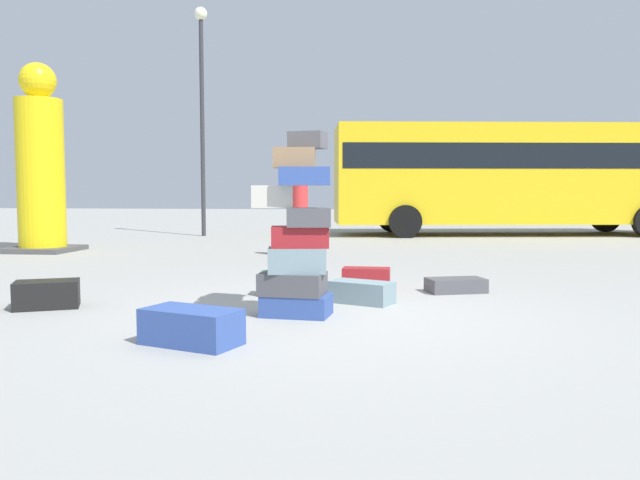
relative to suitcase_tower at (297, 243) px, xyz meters
name	(u,v)px	position (x,y,z in m)	size (l,w,h in m)	color
ground_plane	(324,315)	(0.27, 0.08, -0.73)	(80.00, 80.00, 0.00)	#9E9E99
suitcase_tower	(297,243)	(0.00, 0.00, 0.00)	(0.81, 0.67, 1.85)	#334F99
suitcase_black_upright_blue	(47,294)	(-2.72, 0.08, -0.58)	(0.65, 0.39, 0.29)	black
suitcase_navy_left_side	(191,327)	(-0.65, -1.29, -0.58)	(0.78, 0.41, 0.29)	#334F99
suitcase_teal_foreground_far	(291,284)	(-0.28, 1.22, -0.59)	(0.72, 0.30, 0.29)	#26594C
suitcase_charcoal_behind_tower	(456,285)	(1.71, 1.72, -0.64)	(0.70, 0.38, 0.17)	#4C4C51
suitcase_maroon_foreground_near	(366,277)	(0.59, 2.01, -0.60)	(0.61, 0.30, 0.25)	maroon
suitcase_slate_white_trunk	(361,292)	(0.60, 0.80, -0.61)	(0.70, 0.35, 0.24)	gray
person_bearded_onlooker	(300,208)	(-0.88, 5.68, 0.22)	(0.30, 0.34, 1.59)	black
yellow_dummy_statue	(41,169)	(-6.42, 6.11, 1.00)	(1.33, 1.33, 3.90)	yellow
parked_bus	(514,172)	(4.30, 12.84, 1.11)	(10.67, 4.07, 3.15)	yellow
lamp_post	(202,89)	(-4.54, 11.11, 3.41)	(0.36, 0.36, 6.38)	#333338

